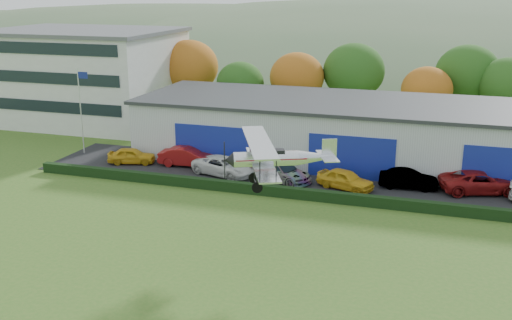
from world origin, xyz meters
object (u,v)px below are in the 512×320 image
(hangar, at_px, (362,131))
(car_3, at_px, (281,171))
(office_block, at_px, (84,75))
(car_1, at_px, (188,157))
(car_2, at_px, (224,166))
(flagpole, at_px, (81,104))
(car_5, at_px, (409,179))
(car_4, at_px, (345,179))
(car_0, at_px, (132,156))
(biplane, at_px, (275,157))
(car_6, at_px, (480,182))

(hangar, distance_m, car_3, 9.93)
(office_block, height_order, car_1, office_block)
(office_block, relative_size, car_2, 3.77)
(flagpole, bearing_deg, office_block, 121.97)
(car_2, xyz_separation_m, car_5, (14.83, 1.13, -0.02))
(car_4, bearing_deg, flagpole, 104.04)
(office_block, distance_m, car_0, 20.64)
(office_block, relative_size, biplane, 2.84)
(car_6, bearing_deg, flagpole, 70.72)
(car_1, height_order, car_4, car_1)
(car_1, xyz_separation_m, biplane, (11.88, -14.18, 4.94))
(car_0, height_order, car_4, car_4)
(flagpole, height_order, car_2, flagpole)
(car_0, xyz_separation_m, car_4, (19.11, -1.10, 0.06))
(car_0, height_order, car_3, car_3)
(car_0, bearing_deg, hangar, -84.59)
(hangar, relative_size, car_1, 8.04)
(car_5, relative_size, car_6, 0.75)
(car_0, relative_size, car_2, 0.76)
(hangar, bearing_deg, car_2, -141.10)
(flagpole, bearing_deg, car_2, -8.61)
(car_2, height_order, car_4, car_4)
(car_2, xyz_separation_m, car_6, (20.07, 1.82, 0.07))
(flagpole, height_order, car_4, flagpole)
(flagpole, xyz_separation_m, car_2, (14.71, -2.23, -3.98))
(car_0, bearing_deg, car_6, -103.87)
(car_0, bearing_deg, car_5, -105.03)
(hangar, distance_m, car_5, 8.68)
(office_block, distance_m, car_3, 31.93)
(car_6, bearing_deg, hangar, 38.56)
(car_0, distance_m, car_4, 19.14)
(flagpole, height_order, car_0, flagpole)
(car_2, bearing_deg, car_5, -69.11)
(flagpole, bearing_deg, car_1, -4.10)
(office_block, distance_m, car_1, 23.82)
(car_3, distance_m, car_6, 15.29)
(car_0, distance_m, car_6, 29.02)
(car_2, height_order, biplane, biplane)
(car_3, height_order, car_4, car_3)
(flagpole, distance_m, car_0, 7.23)
(hangar, relative_size, car_0, 9.83)
(office_block, xyz_separation_m, car_0, (13.90, -14.59, -4.46))
(hangar, xyz_separation_m, car_3, (-5.28, -8.21, -1.82))
(car_1, bearing_deg, car_2, -115.25)
(car_1, bearing_deg, flagpole, 81.15)
(flagpole, bearing_deg, car_6, -0.67)
(car_0, bearing_deg, car_3, -108.88)
(office_block, xyz_separation_m, flagpole, (8.12, -13.00, -0.43))
(car_4, height_order, car_5, car_4)
(hangar, height_order, car_2, hangar)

